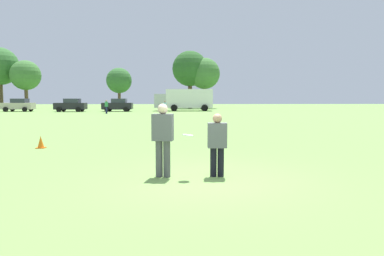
{
  "coord_description": "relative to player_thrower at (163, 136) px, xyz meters",
  "views": [
    {
      "loc": [
        -0.63,
        -8.21,
        1.95
      ],
      "look_at": [
        -0.19,
        2.31,
        1.04
      ],
      "focal_mm": 32.78,
      "sensor_mm": 36.0,
      "label": 1
    }
  ],
  "objects": [
    {
      "name": "parked_car_mid_left",
      "position": [
        -14.46,
        40.83,
        -0.09
      ],
      "size": [
        4.21,
        2.24,
        1.82
      ],
      "color": "black",
      "rests_on": "ground"
    },
    {
      "name": "tree_center_elm",
      "position": [
        -9.65,
        52.32,
        3.82
      ],
      "size": [
        4.33,
        4.33,
        7.04
      ],
      "color": "brown",
      "rests_on": "ground"
    },
    {
      "name": "bystander_sideline_watcher",
      "position": [
        -8.34,
        34.7,
        -0.07
      ],
      "size": [
        0.46,
        0.53,
        1.68
      ],
      "color": "#1E234C",
      "rests_on": "ground"
    },
    {
      "name": "bystander_far_jogger",
      "position": [
        -1.16,
        33.59,
        -0.12
      ],
      "size": [
        0.44,
        0.5,
        1.58
      ],
      "color": "#4C4C51",
      "rests_on": "ground"
    },
    {
      "name": "frisbee",
      "position": [
        0.61,
        -0.19,
        0.04
      ],
      "size": [
        0.27,
        0.27,
        0.06
      ],
      "color": "white"
    },
    {
      "name": "box_truck",
      "position": [
        1.45,
        43.34,
        0.73
      ],
      "size": [
        8.52,
        3.06,
        3.18
      ],
      "color": "white",
      "rests_on": "ground"
    },
    {
      "name": "player_thrower",
      "position": [
        0.0,
        0.0,
        0.0
      ],
      "size": [
        0.54,
        0.37,
        1.8
      ],
      "color": "#4C4C51",
      "rests_on": "ground"
    },
    {
      "name": "tree_west_maple",
      "position": [
        -26.5,
        55.03,
        4.84
      ],
      "size": [
        5.24,
        5.24,
        8.52
      ],
      "color": "brown",
      "rests_on": "ground"
    },
    {
      "name": "ground_plane",
      "position": [
        0.99,
        -0.35,
        -1.02
      ],
      "size": [
        193.08,
        193.08,
        0.0
      ],
      "primitive_type": "plane",
      "color": "#6B9347"
    },
    {
      "name": "player_defender",
      "position": [
        1.34,
        -0.02,
        -0.14
      ],
      "size": [
        0.48,
        0.29,
        1.56
      ],
      "color": "black",
      "rests_on": "ground"
    },
    {
      "name": "tree_east_birch",
      "position": [
        2.63,
        55.51,
        6.13
      ],
      "size": [
        6.39,
        6.39,
        10.39
      ],
      "color": "brown",
      "rests_on": "ground"
    },
    {
      "name": "parked_car_center",
      "position": [
        -8.06,
        41.28,
        -0.09
      ],
      "size": [
        4.21,
        2.24,
        1.82
      ],
      "color": "black",
      "rests_on": "ground"
    },
    {
      "name": "parked_car_near_left",
      "position": [
        -21.98,
        41.7,
        -0.09
      ],
      "size": [
        4.21,
        2.24,
        1.82
      ],
      "color": "#B7AD99",
      "rests_on": "ground"
    },
    {
      "name": "traffic_cone",
      "position": [
        -4.95,
        5.14,
        -0.79
      ],
      "size": [
        0.32,
        0.32,
        0.48
      ],
      "color": "#D8590C",
      "rests_on": "ground"
    },
    {
      "name": "tree_east_oak",
      "position": [
        5.23,
        54.98,
        5.22
      ],
      "size": [
        5.59,
        5.59,
        9.08
      ],
      "color": "brown",
      "rests_on": "ground"
    }
  ]
}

